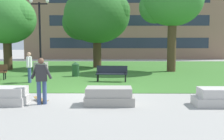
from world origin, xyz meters
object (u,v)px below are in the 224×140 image
object	(u,v)px
concrete_block_center	(2,96)
person_skateboarder	(41,78)
concrete_block_right	(221,97)
trash_bin	(76,69)
skateboard	(41,100)
person_bystander_near_lawn	(29,65)
park_bench_near_left	(112,72)
concrete_block_left	(109,96)
lamp_post_center	(41,60)

from	to	relation	value
concrete_block_center	person_skateboarder	xyz separation A→B (m)	(1.45, 0.02, 0.66)
concrete_block_right	trash_bin	bearing A→B (deg)	128.73
skateboard	person_bystander_near_lawn	size ratio (longest dim) A/B	0.54
concrete_block_center	park_bench_near_left	distance (m)	6.88
park_bench_near_left	trash_bin	bearing A→B (deg)	137.13
concrete_block_right	park_bench_near_left	xyz separation A→B (m)	(-3.99, 5.75, 0.23)
concrete_block_left	park_bench_near_left	xyz separation A→B (m)	(0.02, 5.63, 0.23)
concrete_block_right	person_bystander_near_lawn	distance (m)	10.09
concrete_block_left	trash_bin	size ratio (longest dim) A/B	1.87
trash_bin	person_bystander_near_lawn	xyz separation A→B (m)	(-2.17, -2.77, 0.48)
park_bench_near_left	trash_bin	size ratio (longest dim) A/B	1.92
person_skateboarder	lamp_post_center	distance (m)	8.70
concrete_block_center	trash_bin	size ratio (longest dim) A/B	1.87
skateboard	trash_bin	size ratio (longest dim) A/B	0.96
trash_bin	person_bystander_near_lawn	size ratio (longest dim) A/B	0.56
concrete_block_center	concrete_block_right	xyz separation A→B (m)	(7.93, -0.12, 0.00)
concrete_block_left	concrete_block_right	size ratio (longest dim) A/B	0.97
skateboard	park_bench_near_left	world-z (taller)	park_bench_near_left
concrete_block_center	person_skateboarder	size ratio (longest dim) A/B	1.05
concrete_block_right	trash_bin	distance (m)	10.27
concrete_block_center	park_bench_near_left	xyz separation A→B (m)	(3.94, 5.63, 0.23)
trash_bin	person_skateboarder	bearing A→B (deg)	-90.43
concrete_block_right	skateboard	size ratio (longest dim) A/B	2.00
concrete_block_right	park_bench_near_left	bearing A→B (deg)	124.75
trash_bin	concrete_block_left	bearing A→B (deg)	-72.97
lamp_post_center	trash_bin	distance (m)	2.57
concrete_block_left	skateboard	world-z (taller)	concrete_block_left
trash_bin	person_bystander_near_lawn	bearing A→B (deg)	-128.11
concrete_block_right	lamp_post_center	xyz separation A→B (m)	(-8.88, 8.51, 0.78)
concrete_block_left	lamp_post_center	size ratio (longest dim) A/B	0.34
lamp_post_center	person_bystander_near_lawn	size ratio (longest dim) A/B	3.10
trash_bin	concrete_block_right	bearing A→B (deg)	-51.27
person_bystander_near_lawn	skateboard	bearing A→B (deg)	-67.28
concrete_block_left	concrete_block_right	world-z (taller)	same
concrete_block_center	concrete_block_left	size ratio (longest dim) A/B	1.00
skateboard	lamp_post_center	xyz separation A→B (m)	(-2.24, 7.95, 1.00)
concrete_block_center	person_bystander_near_lawn	distance (m)	5.21
concrete_block_center	concrete_block_right	bearing A→B (deg)	-0.86
concrete_block_center	concrete_block_left	world-z (taller)	same
park_bench_near_left	lamp_post_center	distance (m)	5.64
person_skateboarder	trash_bin	world-z (taller)	person_skateboarder
lamp_post_center	concrete_block_right	bearing A→B (deg)	-43.77
concrete_block_right	lamp_post_center	bearing A→B (deg)	136.23
concrete_block_left	person_bystander_near_lawn	world-z (taller)	person_bystander_near_lawn
concrete_block_left	concrete_block_right	distance (m)	4.01
concrete_block_right	skateboard	world-z (taller)	concrete_block_right
concrete_block_center	trash_bin	bearing A→B (deg)	79.21
lamp_post_center	trash_bin	world-z (taller)	lamp_post_center
person_skateboarder	concrete_block_center	bearing A→B (deg)	-179.02
concrete_block_left	person_skateboarder	distance (m)	2.56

